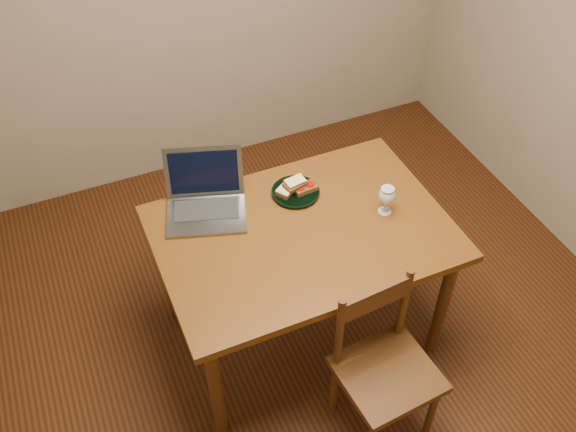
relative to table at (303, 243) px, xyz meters
name	(u,v)px	position (x,y,z in m)	size (l,w,h in m)	color
floor	(319,332)	(0.08, -0.05, -0.66)	(3.20, 3.20, 0.02)	black
table	(303,243)	(0.00, 0.00, 0.00)	(1.30, 0.90, 0.74)	#47290B
chair	(386,363)	(0.11, -0.60, -0.20)	(0.42, 0.41, 0.42)	#3C220C
plate	(296,192)	(0.07, 0.23, 0.10)	(0.23, 0.23, 0.02)	black
sandwich_cheese	(287,189)	(0.03, 0.24, 0.12)	(0.11, 0.06, 0.03)	#381E0C
sandwich_tomato	(305,187)	(0.11, 0.22, 0.12)	(0.11, 0.07, 0.03)	#381E0C
sandwich_top	(295,183)	(0.07, 0.24, 0.15)	(0.11, 0.06, 0.03)	#381E0C
milk_glass	(386,200)	(0.39, -0.04, 0.16)	(0.08, 0.08, 0.15)	white
laptop	(205,195)	(-0.34, 0.32, 0.15)	(0.44, 0.42, 0.26)	slate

